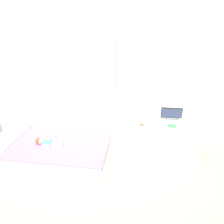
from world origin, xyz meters
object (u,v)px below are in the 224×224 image
object	(u,v)px
book_green	(172,126)
bed	(52,149)
wardrobe	(98,81)
tv_monitor	(171,114)
tv_stand	(165,137)
rocking_horse_toy	(142,122)
doll	(44,142)

from	to	relation	value
book_green	bed	bearing A→B (deg)	-169.36
bed	wardrobe	distance (m)	1.68
tv_monitor	tv_stand	bearing A→B (deg)	-134.19
bed	book_green	distance (m)	1.78
wardrobe	rocking_horse_toy	distance (m)	1.52
rocking_horse_toy	tv_monitor	bearing A→B (deg)	25.10
doll	tv_monitor	xyz separation A→B (m)	(1.78, 0.56, 0.30)
rocking_horse_toy	book_green	distance (m)	0.43
bed	doll	bearing A→B (deg)	-127.44
bed	doll	distance (m)	0.19
book_green	rocking_horse_toy	bearing A→B (deg)	-175.09
wardrobe	tv_stand	bearing A→B (deg)	-40.74
wardrobe	tv_stand	xyz separation A→B (m)	(1.25, -1.08, -0.55)
rocking_horse_toy	book_green	world-z (taller)	rocking_horse_toy
wardrobe	tv_monitor	size ratio (longest dim) A/B	5.03
bed	wardrobe	xyz separation A→B (m)	(0.40, 1.49, 0.65)
bed	tv_monitor	size ratio (longest dim) A/B	5.47
bed	book_green	size ratio (longest dim) A/B	14.03
tv_stand	rocking_horse_toy	size ratio (longest dim) A/B	7.68
wardrobe	book_green	size ratio (longest dim) A/B	12.90
bed	book_green	world-z (taller)	book_green
tv_stand	tv_monitor	xyz separation A→B (m)	(0.07, 0.07, 0.36)
bed	tv_monitor	distance (m)	1.85
wardrobe	book_green	xyz separation A→B (m)	(1.32, -1.17, -0.31)
doll	tv_monitor	world-z (taller)	tv_monitor
doll	tv_monitor	size ratio (longest dim) A/B	1.27
bed	wardrobe	bearing A→B (deg)	74.91
bed	rocking_horse_toy	xyz separation A→B (m)	(1.30, 0.29, 0.39)
wardrobe	tv_monitor	distance (m)	1.67
book_green	tv_monitor	bearing A→B (deg)	89.38
tv_stand	bed	bearing A→B (deg)	-165.89
wardrobe	tv_monitor	world-z (taller)	wardrobe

